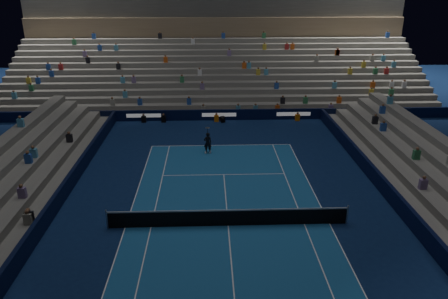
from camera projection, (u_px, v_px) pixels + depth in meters
name	position (u px, v px, depth m)	size (l,w,h in m)	color
ground	(228.00, 226.00, 22.72)	(90.00, 90.00, 0.00)	#0B1C44
court_surface	(228.00, 226.00, 22.72)	(10.97, 23.77, 0.01)	#19528E
sponsor_barrier_far	(219.00, 115.00, 39.70)	(44.00, 0.25, 1.00)	black
sponsor_barrier_east	(408.00, 214.00, 22.87)	(0.25, 37.00, 1.00)	black
sponsor_barrier_west	(43.00, 221.00, 22.20)	(0.25, 37.00, 1.00)	black
grandstand_main	(217.00, 65.00, 47.35)	(44.00, 15.20, 11.20)	slate
tennis_net	(228.00, 217.00, 22.53)	(12.90, 0.10, 1.10)	#B2B2B7
tennis_player	(208.00, 143.00, 31.96)	(0.60, 0.39, 1.64)	black
broadcast_camera	(223.00, 119.00, 39.19)	(0.48, 0.87, 0.51)	black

